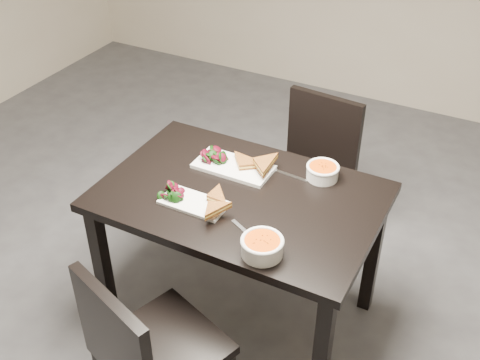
{
  "coord_description": "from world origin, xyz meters",
  "views": [
    {
      "loc": [
        1.21,
        -1.87,
        2.27
      ],
      "look_at": [
        0.27,
        -0.06,
        0.82
      ],
      "focal_mm": 44.13,
      "sensor_mm": 36.0,
      "label": 1
    }
  ],
  "objects": [
    {
      "name": "sandwich_near",
      "position": [
        0.2,
        -0.2,
        0.79
      ],
      "size": [
        0.15,
        0.11,
        0.05
      ],
      "primitive_type": null,
      "rotation": [
        0.0,
        0.0,
        -0.07
      ],
      "color": "#A35B22",
      "rests_on": "plate_near"
    },
    {
      "name": "table",
      "position": [
        0.27,
        -0.06,
        0.65
      ],
      "size": [
        1.2,
        0.8,
        0.75
      ],
      "color": "black",
      "rests_on": "ground"
    },
    {
      "name": "plate_far",
      "position": [
        0.15,
        0.1,
        0.76
      ],
      "size": [
        0.36,
        0.18,
        0.02
      ],
      "primitive_type": "cube",
      "color": "white",
      "rests_on": "table"
    },
    {
      "name": "soup_bowl_near",
      "position": [
        0.52,
        -0.36,
        0.79
      ],
      "size": [
        0.17,
        0.17,
        0.07
      ],
      "color": "white",
      "rests_on": "table"
    },
    {
      "name": "plate_near",
      "position": [
        0.13,
        -0.22,
        0.76
      ],
      "size": [
        0.28,
        0.14,
        0.01
      ],
      "primitive_type": "cube",
      "color": "white",
      "rests_on": "table"
    },
    {
      "name": "chair_far",
      "position": [
        0.33,
        0.68,
        0.48
      ],
      "size": [
        0.46,
        0.46,
        0.85
      ],
      "rotation": [
        0.0,
        0.0,
        -0.09
      ],
      "color": "black",
      "rests_on": "ground"
    },
    {
      "name": "ground",
      "position": [
        0.0,
        0.0,
        0.0
      ],
      "size": [
        5.0,
        5.0,
        0.0
      ],
      "primitive_type": "plane",
      "color": "#47474C",
      "rests_on": "ground"
    },
    {
      "name": "cutlery_near",
      "position": [
        0.41,
        -0.28,
        0.75
      ],
      "size": [
        0.17,
        0.09,
        0.0
      ],
      "primitive_type": "cube",
      "rotation": [
        0.0,
        0.0,
        -0.46
      ],
      "color": "silver",
      "rests_on": "table"
    },
    {
      "name": "salad_near",
      "position": [
        0.03,
        -0.22,
        0.78
      ],
      "size": [
        0.09,
        0.08,
        0.04
      ],
      "primitive_type": null,
      "color": "black",
      "rests_on": "plate_near"
    },
    {
      "name": "sandwich_far",
      "position": [
        0.22,
        0.08,
        0.8
      ],
      "size": [
        0.22,
        0.22,
        0.06
      ],
      "primitive_type": null,
      "rotation": [
        0.0,
        0.0,
        0.66
      ],
      "color": "#A35B22",
      "rests_on": "plate_far"
    },
    {
      "name": "soup_bowl_far",
      "position": [
        0.54,
        0.21,
        0.79
      ],
      "size": [
        0.15,
        0.15,
        0.07
      ],
      "color": "white",
      "rests_on": "table"
    },
    {
      "name": "cutlery_far",
      "position": [
        0.4,
        0.16,
        0.75
      ],
      "size": [
        0.18,
        0.03,
        0.0
      ],
      "primitive_type": "cube",
      "rotation": [
        0.0,
        0.0,
        -0.08
      ],
      "color": "silver",
      "rests_on": "table"
    },
    {
      "name": "chair_near",
      "position": [
        0.24,
        -0.77,
        0.48
      ],
      "size": [
        0.54,
        0.54,
        0.85
      ],
      "rotation": [
        0.0,
        0.0,
        -0.34
      ],
      "color": "black",
      "rests_on": "ground"
    },
    {
      "name": "salad_far",
      "position": [
        0.05,
        0.1,
        0.79
      ],
      "size": [
        0.11,
        0.1,
        0.05
      ],
      "primitive_type": null,
      "color": "black",
      "rests_on": "plate_far"
    }
  ]
}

